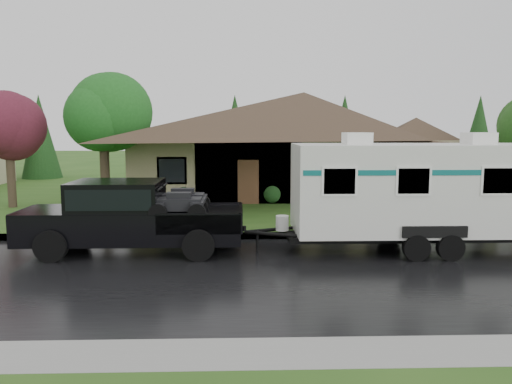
{
  "coord_description": "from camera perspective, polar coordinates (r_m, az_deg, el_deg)",
  "views": [
    {
      "loc": [
        -1.6,
        -14.51,
        3.73
      ],
      "look_at": [
        -1.09,
        2.0,
        1.62
      ],
      "focal_mm": 35.0,
      "sensor_mm": 36.0,
      "label": 1
    }
  ],
  "objects": [
    {
      "name": "ground",
      "position": [
        15.07,
        4.4,
        -7.06
      ],
      "size": [
        140.0,
        140.0,
        0.0
      ],
      "primitive_type": "plane",
      "color": "#2D551A",
      "rests_on": "ground"
    },
    {
      "name": "road",
      "position": [
        13.16,
        5.35,
        -9.2
      ],
      "size": [
        140.0,
        8.0,
        0.01
      ],
      "primitive_type": "cube",
      "color": "black",
      "rests_on": "ground"
    },
    {
      "name": "curb",
      "position": [
        17.23,
        3.6,
        -4.97
      ],
      "size": [
        140.0,
        0.5,
        0.15
      ],
      "primitive_type": "cube",
      "color": "gray",
      "rests_on": "ground"
    },
    {
      "name": "lawn",
      "position": [
        29.78,
        1.32,
        0.25
      ],
      "size": [
        140.0,
        26.0,
        0.15
      ],
      "primitive_type": "cube",
      "color": "#2D551A",
      "rests_on": "ground"
    },
    {
      "name": "house_main",
      "position": [
        28.62,
        6.09,
        6.98
      ],
      "size": [
        19.44,
        10.8,
        6.9
      ],
      "color": "tan",
      "rests_on": "lawn"
    },
    {
      "name": "tree_left_green",
      "position": [
        23.23,
        -17.12,
        8.67
      ],
      "size": [
        3.72,
        3.72,
        6.15
      ],
      "color": "#382B1E",
      "rests_on": "lawn"
    },
    {
      "name": "tree_red",
      "position": [
        25.14,
        -26.47,
        6.37
      ],
      "size": [
        3.06,
        3.06,
        5.06
      ],
      "color": "#382B1E",
      "rests_on": "lawn"
    },
    {
      "name": "shrub_row",
      "position": [
        24.28,
        6.77,
        -0.04
      ],
      "size": [
        13.6,
        1.0,
        1.0
      ],
      "color": "#143814",
      "rests_on": "lawn"
    },
    {
      "name": "pickup_truck",
      "position": [
        15.48,
        -14.37,
        -2.49
      ],
      "size": [
        6.52,
        2.48,
        2.17
      ],
      "color": "black",
      "rests_on": "ground"
    },
    {
      "name": "travel_trailer",
      "position": [
        15.95,
        18.18,
        0.38
      ],
      "size": [
        8.04,
        2.82,
        3.61
      ],
      "color": "silver",
      "rests_on": "ground"
    }
  ]
}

